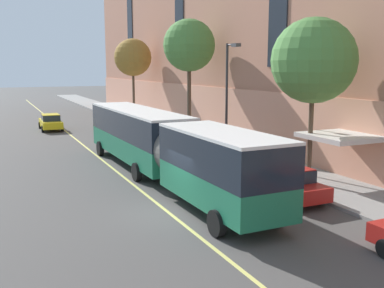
{
  "coord_description": "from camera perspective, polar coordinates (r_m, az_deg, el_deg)",
  "views": [
    {
      "loc": [
        -6.81,
        -16.89,
        6.05
      ],
      "look_at": [
        3.47,
        5.66,
        1.8
      ],
      "focal_mm": 42.0,
      "sensor_mm": 36.0,
      "label": 1
    }
  ],
  "objects": [
    {
      "name": "parked_car_red_4",
      "position": [
        21.25,
        11.91,
        -4.84
      ],
      "size": [
        1.99,
        4.39,
        1.56
      ],
      "color": "#B21E19",
      "rests_on": "ground"
    },
    {
      "name": "parked_car_red_0",
      "position": [
        27.14,
        3.06,
        -1.47
      ],
      "size": [
        1.95,
        4.81,
        1.56
      ],
      "color": "#B21E19",
      "rests_on": "ground"
    },
    {
      "name": "ground_plane",
      "position": [
        19.19,
        -2.44,
        -8.66
      ],
      "size": [
        260.0,
        260.0,
        0.0
      ],
      "primitive_type": "plane",
      "color": "#4C4947"
    },
    {
      "name": "street_lamp",
      "position": [
        28.86,
        4.65,
        6.88
      ],
      "size": [
        0.36,
        1.48,
        7.38
      ],
      "color": "#2D2D30",
      "rests_on": "sidewalk"
    },
    {
      "name": "parked_car_black_1",
      "position": [
        32.66,
        -2.18,
        0.44
      ],
      "size": [
        1.97,
        4.73,
        1.56
      ],
      "color": "black",
      "rests_on": "ground"
    },
    {
      "name": "street_tree_far_uptown",
      "position": [
        36.6,
        -0.37,
        12.36
      ],
      "size": [
        4.16,
        4.16,
        9.7
      ],
      "color": "brown",
      "rests_on": "sidewalk"
    },
    {
      "name": "fire_hydrant",
      "position": [
        29.82,
        3.82,
        -1.03
      ],
      "size": [
        0.42,
        0.24,
        0.72
      ],
      "color": "red",
      "rests_on": "sidewalk"
    },
    {
      "name": "lane_centerline",
      "position": [
        21.82,
        -5.87,
        -6.41
      ],
      "size": [
        0.16,
        140.0,
        0.01
      ],
      "primitive_type": "cube",
      "color": "#E0D66B",
      "rests_on": "ground"
    },
    {
      "name": "street_tree_far_downtown",
      "position": [
        50.81,
        -7.52,
        10.83
      ],
      "size": [
        4.11,
        4.11,
        9.02
      ],
      "color": "brown",
      "rests_on": "sidewalk"
    },
    {
      "name": "parked_car_green_3",
      "position": [
        44.08,
        -8.38,
        2.77
      ],
      "size": [
        2.13,
        4.56,
        1.56
      ],
      "color": "#23603D",
      "rests_on": "ground"
    },
    {
      "name": "city_bus",
      "position": [
        24.07,
        -3.91,
        0.15
      ],
      "size": [
        3.22,
        20.3,
        3.52
      ],
      "color": "#1E704C",
      "rests_on": "ground"
    },
    {
      "name": "street_tree_mid_block",
      "position": [
        23.54,
        15.19,
        10.15
      ],
      "size": [
        4.27,
        4.27,
        8.36
      ],
      "color": "brown",
      "rests_on": "sidewalk"
    },
    {
      "name": "sidewalk",
      "position": [
        25.94,
        13.17,
        -3.85
      ],
      "size": [
        4.24,
        160.0,
        0.15
      ],
      "primitive_type": "cube",
      "color": "gray",
      "rests_on": "ground"
    },
    {
      "name": "taxi_cab",
      "position": [
        45.83,
        -17.52,
        2.68
      ],
      "size": [
        2.07,
        4.82,
        1.56
      ],
      "color": "yellow",
      "rests_on": "ground"
    }
  ]
}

